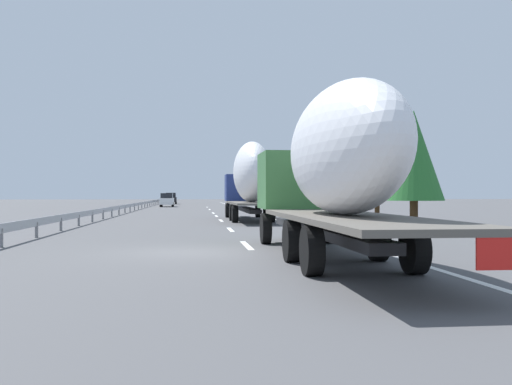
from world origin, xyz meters
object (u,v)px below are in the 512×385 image
object	(u,v)px
truck_lead	(250,178)
car_black_suv	(171,198)
truck_trailing	(332,165)
car_white_van	(167,200)
road_sign	(258,189)

from	to	relation	value
truck_lead	car_black_suv	distance (m)	62.36
truck_trailing	car_white_van	distance (m)	62.79
car_black_suv	road_sign	size ratio (longest dim) A/B	1.41
truck_lead	road_sign	xyz separation A→B (m)	(22.95, -3.10, -0.47)
truck_trailing	road_sign	size ratio (longest dim) A/B	4.42
truck_trailing	car_white_van	bearing A→B (deg)	6.48
car_white_van	road_sign	bearing A→B (deg)	-150.22
car_white_van	truck_trailing	bearing A→B (deg)	-173.52
truck_trailing	road_sign	distance (m)	44.69
truck_lead	car_white_van	bearing A→B (deg)	9.86
truck_lead	road_sign	size ratio (longest dim) A/B	4.28
car_black_suv	road_sign	xyz separation A→B (m)	(-38.95, -10.47, 1.28)
truck_lead	road_sign	world-z (taller)	truck_lead
truck_trailing	road_sign	bearing A→B (deg)	-3.98
truck_lead	truck_trailing	size ratio (longest dim) A/B	0.97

